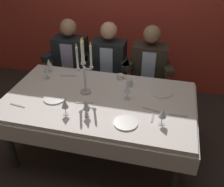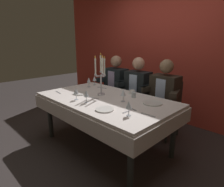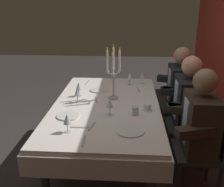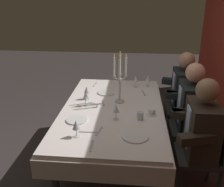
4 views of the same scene
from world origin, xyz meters
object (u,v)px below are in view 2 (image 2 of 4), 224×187
(wine_glass_0, at_px, (94,79))
(wine_glass_5, at_px, (89,80))
(dining_table, at_px, (105,106))
(seated_diner_0, at_px, (116,82))
(seated_diner_1, at_px, (138,87))
(dinner_plate_2, at_px, (80,93))
(water_tumbler_0, at_px, (134,95))
(wine_glass_1, at_px, (86,94))
(dinner_plate_1, at_px, (105,109))
(wine_glass_2, at_px, (129,105))
(candelabra, at_px, (101,77))
(seated_diner_2, at_px, (165,92))
(wine_glass_4, at_px, (123,93))
(coffee_cup_0, at_px, (132,92))
(wine_glass_3, at_px, (76,91))
(dinner_plate_0, at_px, (152,103))

(wine_glass_0, relative_size, wine_glass_5, 1.00)
(dining_table, height_order, wine_glass_5, wine_glass_5)
(seated_diner_0, bearing_deg, seated_diner_1, 0.00)
(dinner_plate_2, height_order, water_tumbler_0, water_tumbler_0)
(dinner_plate_2, distance_m, wine_glass_1, 0.46)
(dinner_plate_1, xyz_separation_m, wine_glass_2, (0.30, 0.07, 0.11))
(dinner_plate_2, xyz_separation_m, wine_glass_2, (1.07, -0.14, 0.11))
(seated_diner_0, bearing_deg, candelabra, -59.42)
(wine_glass_0, distance_m, seated_diner_0, 0.50)
(wine_glass_1, relative_size, seated_diner_2, 0.13)
(water_tumbler_0, bearing_deg, wine_glass_5, -176.66)
(wine_glass_0, distance_m, seated_diner_2, 1.23)
(candelabra, xyz_separation_m, dinner_plate_1, (0.50, -0.40, -0.26))
(wine_glass_4, distance_m, seated_diner_2, 0.84)
(wine_glass_2, relative_size, water_tumbler_0, 2.03)
(wine_glass_0, bearing_deg, wine_glass_1, -45.64)
(wine_glass_4, distance_m, seated_diner_1, 0.92)
(wine_glass_0, relative_size, coffee_cup_0, 1.24)
(dinner_plate_1, distance_m, seated_diner_2, 1.22)
(dinner_plate_2, xyz_separation_m, wine_glass_4, (0.70, 0.18, 0.11))
(water_tumbler_0, xyz_separation_m, seated_diner_0, (-0.90, 0.58, -0.04))
(water_tumbler_0, relative_size, seated_diner_1, 0.07)
(wine_glass_4, bearing_deg, seated_diner_0, 138.11)
(dinner_plate_1, height_order, dinner_plate_2, same)
(candelabra, relative_size, seated_diner_1, 0.49)
(dinner_plate_2, relative_size, seated_diner_2, 0.18)
(seated_diner_1, bearing_deg, dining_table, -82.52)
(dinner_plate_2, bearing_deg, wine_glass_2, -7.63)
(dinner_plate_2, relative_size, seated_diner_0, 0.18)
(dinner_plate_1, relative_size, wine_glass_1, 1.31)
(dining_table, height_order, dinner_plate_1, dinner_plate_1)
(water_tumbler_0, relative_size, seated_diner_2, 0.07)
(dinner_plate_1, bearing_deg, wine_glass_1, 176.68)
(coffee_cup_0, bearing_deg, wine_glass_5, -167.75)
(dinner_plate_2, bearing_deg, water_tumbler_0, 31.68)
(seated_diner_1, bearing_deg, candelabra, -92.94)
(coffee_cup_0, height_order, seated_diner_1, seated_diner_1)
(wine_glass_2, bearing_deg, wine_glass_1, -176.20)
(dinner_plate_1, relative_size, seated_diner_0, 0.17)
(wine_glass_0, xyz_separation_m, wine_glass_5, (0.05, -0.16, -0.00))
(wine_glass_3, bearing_deg, coffee_cup_0, 65.08)
(wine_glass_3, relative_size, seated_diner_0, 0.13)
(seated_diner_2, bearing_deg, dining_table, -114.76)
(candelabra, relative_size, dinner_plate_1, 2.80)
(dinner_plate_0, relative_size, seated_diner_2, 0.20)
(candelabra, relative_size, wine_glass_3, 3.67)
(wine_glass_3, height_order, water_tumbler_0, wine_glass_3)
(dinner_plate_0, bearing_deg, coffee_cup_0, 160.09)
(dinner_plate_1, xyz_separation_m, wine_glass_5, (-1.02, 0.58, 0.11))
(dinner_plate_2, bearing_deg, dinner_plate_0, 20.12)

